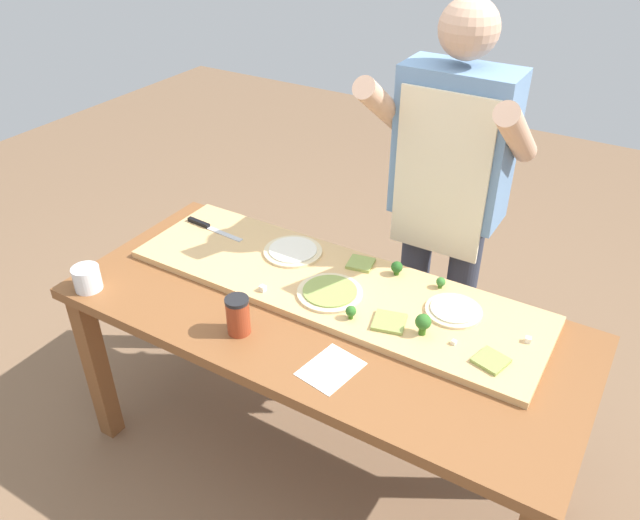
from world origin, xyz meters
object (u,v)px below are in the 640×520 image
object	(u,v)px
pizza_whole_white_garlic	(293,251)
sauce_jar	(238,315)
broccoli_floret_back_left	(441,282)
pizza_whole_pesto_green	(330,292)
cheese_crumble_a	(528,340)
pizza_slice_center	(389,322)
broccoli_floret_front_right	(351,312)
cheese_crumble_c	(263,288)
pizza_whole_cheese_artichoke	(454,310)
prep_table	(320,334)
broccoli_floret_front_mid	(397,267)
flour_cup	(87,280)
broccoli_floret_back_right	(423,323)
pizza_slice_far_right	(360,263)
cheese_crumble_b	(454,342)
recipe_note	(331,369)
cook_center	(448,190)
pizza_slice_near_left	(491,361)
chefs_knife	(207,226)

from	to	relation	value
pizza_whole_white_garlic	sauce_jar	bearing A→B (deg)	-78.91
broccoli_floret_back_left	pizza_whole_pesto_green	bearing A→B (deg)	-143.40
pizza_whole_white_garlic	broccoli_floret_back_left	bearing A→B (deg)	7.61
pizza_whole_pesto_green	cheese_crumble_a	xyz separation A→B (m)	(0.65, 0.10, 0.00)
pizza_slice_center	broccoli_floret_back_left	world-z (taller)	broccoli_floret_back_left
broccoli_floret_front_right	cheese_crumble_c	xyz separation A→B (m)	(-0.33, -0.02, -0.02)
pizza_whole_cheese_artichoke	broccoli_floret_back_left	world-z (taller)	broccoli_floret_back_left
prep_table	broccoli_floret_front_mid	bearing A→B (deg)	65.06
pizza_whole_pesto_green	cheese_crumble_c	distance (m)	0.23
pizza_whole_pesto_green	flour_cup	distance (m)	0.85
prep_table	flour_cup	world-z (taller)	flour_cup
broccoli_floret_back_left	broccoli_floret_back_right	bearing A→B (deg)	-80.34
pizza_whole_cheese_artichoke	flour_cup	world-z (taller)	flour_cup
broccoli_floret_back_left	cheese_crumble_c	size ratio (longest dim) A/B	2.05
prep_table	cheese_crumble_c	world-z (taller)	cheese_crumble_c
pizza_slice_center	broccoli_floret_front_right	distance (m)	0.13
pizza_whole_white_garlic	broccoli_floret_back_left	size ratio (longest dim) A/B	5.38
pizza_slice_far_right	cheese_crumble_b	xyz separation A→B (m)	(0.45, -0.24, 0.00)
pizza_whole_cheese_artichoke	recipe_note	xyz separation A→B (m)	(-0.22, -0.42, -0.03)
cook_center	pizza_whole_pesto_green	bearing A→B (deg)	-111.44
pizza_whole_white_garlic	broccoli_floret_back_right	size ratio (longest dim) A/B	3.00
pizza_whole_white_garlic	pizza_slice_far_right	world-z (taller)	pizza_whole_white_garlic
broccoli_floret_front_mid	pizza_whole_white_garlic	bearing A→B (deg)	-169.99
prep_table	pizza_slice_center	size ratio (longest dim) A/B	17.46
broccoli_floret_front_mid	pizza_slice_near_left	bearing A→B (deg)	-31.97
chefs_knife	prep_table	bearing A→B (deg)	-17.43
chefs_knife	cheese_crumble_b	world-z (taller)	chefs_knife
broccoli_floret_back_left	recipe_note	distance (m)	0.54
cheese_crumble_b	flour_cup	bearing A→B (deg)	-163.82
prep_table	recipe_note	xyz separation A→B (m)	(0.17, -0.22, 0.10)
broccoli_floret_back_right	cook_center	bearing A→B (deg)	105.73
pizza_whole_cheese_artichoke	cheese_crumble_a	world-z (taller)	cheese_crumble_a
pizza_whole_white_garlic	sauce_jar	xyz separation A→B (m)	(0.09, -0.45, 0.03)
broccoli_floret_back_left	broccoli_floret_front_right	bearing A→B (deg)	-120.77
pizza_slice_near_left	pizza_whole_pesto_green	bearing A→B (deg)	175.32
cheese_crumble_b	flour_cup	world-z (taller)	flour_cup
chefs_knife	cook_center	bearing A→B (deg)	23.94
chefs_knife	cheese_crumble_b	size ratio (longest dim) A/B	20.34
broccoli_floret_back_right	cheese_crumble_c	distance (m)	0.57
broccoli_floret_front_mid	broccoli_floret_back_right	world-z (taller)	broccoli_floret_back_right
prep_table	sauce_jar	xyz separation A→B (m)	(-0.17, -0.22, 0.16)
pizza_slice_near_left	flour_cup	bearing A→B (deg)	-166.06
broccoli_floret_front_right	broccoli_floret_front_mid	bearing A→B (deg)	86.36
prep_table	pizza_whole_cheese_artichoke	size ratio (longest dim) A/B	9.45
sauce_jar	pizza_slice_center	bearing A→B (deg)	32.22
pizza_slice_far_right	pizza_slice_center	size ratio (longest dim) A/B	0.89
pizza_slice_near_left	sauce_jar	xyz separation A→B (m)	(-0.75, -0.25, 0.03)
pizza_slice_far_right	pizza_slice_near_left	distance (m)	0.63
pizza_slice_far_right	broccoli_floret_back_right	world-z (taller)	broccoli_floret_back_right
cheese_crumble_c	cook_center	xyz separation A→B (m)	(0.41, 0.62, 0.22)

